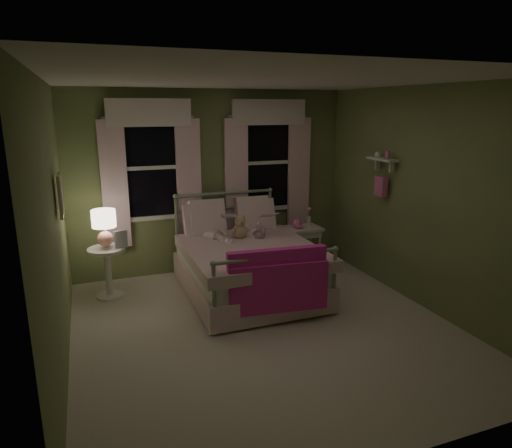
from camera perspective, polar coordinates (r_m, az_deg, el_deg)
name	(u,v)px	position (r m, az deg, el deg)	size (l,w,h in m)	color
room_shell	(266,212)	(4.68, 1.24, 1.45)	(4.20, 4.20, 4.20)	beige
bed	(247,264)	(5.91, -1.20, -5.00)	(1.58, 2.03, 1.18)	white
pink_throw	(278,274)	(4.94, 2.79, -6.22)	(1.10, 0.25, 0.71)	#DC2B9C
child_left	(216,214)	(6.05, -5.06, 1.31)	(0.30, 0.20, 0.83)	#F7D1DD
child_right	(255,216)	(6.24, -0.09, 1.00)	(0.32, 0.25, 0.67)	#F7D1DD
book_left	(221,219)	(5.82, -4.39, 0.59)	(0.20, 0.27, 0.03)	beige
book_right	(262,219)	(6.01, 0.75, 0.65)	(0.20, 0.27, 0.02)	beige
teddy_bear	(240,228)	(6.03, -2.05, -0.57)	(0.24, 0.20, 0.32)	tan
nightstand_left	(108,266)	(6.04, -18.05, -4.97)	(0.46, 0.46, 0.65)	white
table_lamp	(104,224)	(5.89, -18.45, -0.04)	(0.29, 0.29, 0.46)	#FEA496
book_nightstand	(115,248)	(5.89, -17.22, -2.93)	(0.16, 0.22, 0.02)	beige
nightstand_right	(303,234)	(6.72, 5.88, -1.21)	(0.50, 0.40, 0.64)	white
pink_toy	(297,224)	(6.63, 5.16, 0.02)	(0.14, 0.20, 0.14)	pink
bud_vase	(309,216)	(6.76, 6.65, 0.95)	(0.06, 0.06, 0.28)	white
window_left	(151,163)	(6.36, -12.93, 7.48)	(1.34, 0.13, 1.96)	black
window_right	(268,158)	(6.80, 1.53, 8.25)	(1.34, 0.13, 1.96)	black
wall_shelf	(382,173)	(6.16, 15.43, 6.18)	(0.15, 0.50, 0.60)	white
framed_picture	(61,196)	(4.91, -23.24, 3.28)	(0.03, 0.32, 0.42)	beige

